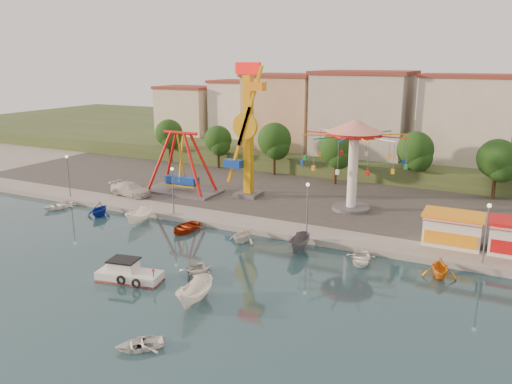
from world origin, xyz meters
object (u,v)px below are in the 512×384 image
Objects in this scene: rowboat_a at (198,272)px; skiff at (195,293)px; van at (130,189)px; wave_swinger at (354,145)px; cabin_motorboat at (128,275)px; pirate_ship_ride at (181,164)px; kamikaze_tower at (248,134)px.

skiff is (2.41, -4.10, 0.45)m from rowboat_a.
van is (-22.94, 19.96, 0.58)m from skiff.
skiff is at bearing -125.46° from van.
cabin_motorboat is at bearing -113.49° from wave_swinger.
wave_swinger is at bearing 30.96° from rowboat_a.
skiff reaches higher than cabin_motorboat.
rowboat_a is 25.96m from van.
wave_swinger reaches higher than van.
skiff is at bearing -53.48° from pirate_ship_ride.
rowboat_a is at bearing -52.35° from pirate_ship_ride.
cabin_motorboat is at bearing 170.48° from rowboat_a.
kamikaze_tower is at bearing 103.99° from skiff.
rowboat_a is (6.77, -22.08, -8.18)m from kamikaze_tower.
wave_swinger is 28.51m from van.
van is at bearing 133.63° from skiff.
cabin_motorboat is 1.41× the size of rowboat_a.
kamikaze_tower reaches higher than skiff.
pirate_ship_ride is 26.07m from cabin_motorboat.
kamikaze_tower is (8.84, 1.85, 4.19)m from pirate_ship_ride.
cabin_motorboat is (-11.08, -25.50, -7.70)m from wave_swinger.
skiff is at bearing -18.78° from cabin_motorboat.
pirate_ship_ride is at bearing -42.80° from van.
skiff is 0.77× the size of van.
kamikaze_tower reaches higher than wave_swinger.
wave_swinger is 24.55m from rowboat_a.
rowboat_a is at bearing 115.12° from skiff.
cabin_motorboat is 5.63m from rowboat_a.
skiff is (9.18, -26.18, -7.73)m from kamikaze_tower.
rowboat_a is at bearing -72.96° from kamikaze_tower.
pirate_ship_ride is at bearing 84.54° from rowboat_a.
pirate_ship_ride is at bearing 104.16° from cabin_motorboat.
rowboat_a is at bearing -122.12° from van.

